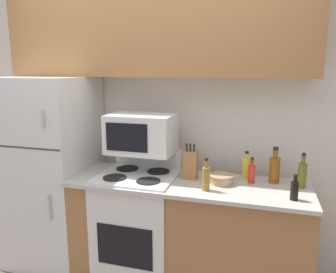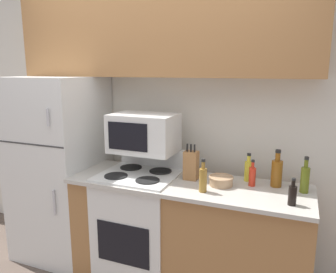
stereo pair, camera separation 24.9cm
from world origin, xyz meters
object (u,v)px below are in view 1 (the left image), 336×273
object	(u,v)px
stove	(138,225)
bottle_vinegar	(206,178)
bottle_olive_oil	(302,174)
bottle_hot_sauce	(251,173)
bottle_soy_sauce	(294,190)
refrigerator	(51,171)
knife_block	(190,164)
bottle_cooking_spray	(246,168)
bottle_whiskey	(274,169)
bowl	(221,179)
microwave	(141,133)

from	to	relation	value
stove	bottle_vinegar	distance (m)	0.80
bottle_olive_oil	bottle_hot_sauce	xyz separation A→B (m)	(-0.36, -0.00, -0.02)
bottle_olive_oil	bottle_soy_sauce	world-z (taller)	bottle_olive_oil
refrigerator	knife_block	distance (m)	1.31
bottle_olive_oil	bottle_hot_sauce	world-z (taller)	bottle_olive_oil
stove	bottle_cooking_spray	xyz separation A→B (m)	(0.84, 0.21, 0.51)
bottle_soy_sauce	bottle_hot_sauce	bearing A→B (deg)	137.66
bottle_vinegar	bottle_whiskey	bearing A→B (deg)	33.04
bowl	knife_block	bearing A→B (deg)	168.21
refrigerator	bottle_cooking_spray	bearing A→B (deg)	4.00
knife_block	bottle_cooking_spray	world-z (taller)	knife_block
bottle_vinegar	bottle_soy_sauce	size ratio (longest dim) A/B	1.33
bowl	bottle_soy_sauce	size ratio (longest dim) A/B	1.02
microwave	bottle_olive_oil	xyz separation A→B (m)	(1.25, 0.01, -0.24)
bottle_vinegar	bottle_olive_oil	distance (m)	0.71
bottle_vinegar	stove	bearing A→B (deg)	165.71
bottle_whiskey	bottle_olive_oil	size ratio (longest dim) A/B	1.08
microwave	bottle_cooking_spray	size ratio (longest dim) A/B	2.42
refrigerator	bottle_whiskey	bearing A→B (deg)	2.15
knife_block	microwave	bearing A→B (deg)	177.81
stove	bottle_vinegar	bearing A→B (deg)	-14.29
bowl	bottle_whiskey	size ratio (longest dim) A/B	0.66
bottle_vinegar	bottle_cooking_spray	bearing A→B (deg)	53.71
refrigerator	bottle_soy_sauce	distance (m)	2.07
knife_block	bowl	distance (m)	0.27
bottle_soy_sauce	bottle_vinegar	bearing A→B (deg)	179.09
bottle_whiskey	bottle_soy_sauce	distance (m)	0.34
stove	bowl	size ratio (longest dim) A/B	5.86
bowl	bottle_olive_oil	xyz separation A→B (m)	(0.57, 0.08, 0.06)
bottle_whiskey	bottle_hot_sauce	xyz separation A→B (m)	(-0.17, -0.05, -0.03)
bottle_soy_sauce	bottle_cooking_spray	bearing A→B (deg)	132.38
microwave	bottle_hot_sauce	world-z (taller)	microwave
bottle_hot_sauce	microwave	bearing A→B (deg)	-179.31
microwave	knife_block	distance (m)	0.47
bottle_whiskey	bottle_soy_sauce	bearing A→B (deg)	-69.15
refrigerator	stove	xyz separation A→B (m)	(0.88, -0.09, -0.37)
microwave	bottle_vinegar	distance (m)	0.67
bottle_olive_oil	bottle_cooking_spray	bearing A→B (deg)	166.10
refrigerator	knife_block	size ratio (longest dim) A/B	5.93
bottle_vinegar	bowl	bearing A→B (deg)	62.31
bowl	bottle_soy_sauce	distance (m)	0.54
stove	bottle_soy_sauce	world-z (taller)	bottle_soy_sauce
bottle_hot_sauce	stove	bearing A→B (deg)	-173.31
bowl	bottle_cooking_spray	world-z (taller)	bottle_cooking_spray
bottle_vinegar	bottle_soy_sauce	distance (m)	0.59
refrigerator	knife_block	bearing A→B (deg)	-0.39
bottle_whiskey	knife_block	bearing A→B (deg)	-172.70
bottle_cooking_spray	bottle_hot_sauce	bearing A→B (deg)	-66.30
bottle_soy_sauce	refrigerator	bearing A→B (deg)	173.22
bottle_whiskey	bottle_hot_sauce	bearing A→B (deg)	-161.83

